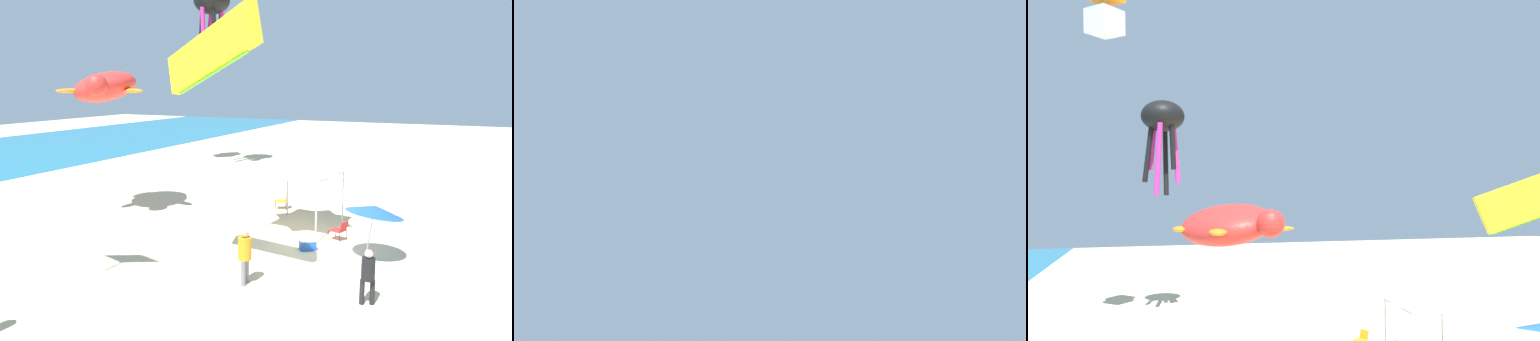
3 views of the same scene
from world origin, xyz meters
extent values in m
cylinder|color=#B7B7BC|center=(3.83, -0.31, 1.19)|extent=(0.07, 0.07, 2.38)
cylinder|color=#B7B7BC|center=(4.15, 2.42, 1.19)|extent=(0.07, 0.07, 2.38)
cube|color=silver|center=(2.58, 1.22, 2.43)|extent=(3.21, 3.14, 0.10)
pyramid|color=silver|center=(2.58, 1.22, 2.76)|extent=(3.14, 3.08, 0.57)
cube|color=orange|center=(5.19, 3.17, 0.40)|extent=(0.68, 0.68, 0.03)
cube|color=orange|center=(5.31, 2.91, 0.61)|extent=(0.51, 0.32, 0.41)
ellipsoid|color=black|center=(13.59, 11.83, 11.85)|extent=(2.53, 2.53, 1.85)
cylinder|color=black|center=(12.99, 11.28, 9.99)|extent=(0.49, 0.48, 2.71)
cylinder|color=#E02D9E|center=(13.77, 11.03, 9.62)|extent=(0.37, 0.63, 3.44)
cylinder|color=black|center=(14.37, 11.59, 9.25)|extent=(0.69, 0.42, 4.19)
cylinder|color=#E02D9E|center=(14.19, 12.39, 9.99)|extent=(0.49, 0.48, 2.71)
cylinder|color=black|center=(13.41, 12.63, 9.62)|extent=(0.37, 0.63, 3.44)
cylinder|color=#E02D9E|center=(12.81, 12.07, 9.25)|extent=(0.69, 0.42, 4.19)
cube|color=white|center=(10.48, 14.97, 16.08)|extent=(2.07, 2.07, 1.34)
ellipsoid|color=red|center=(0.92, 10.19, 6.03)|extent=(4.71, 4.54, 1.91)
sphere|color=red|center=(-0.77, 9.10, 6.13)|extent=(0.91, 0.91, 0.91)
ellipsoid|color=orange|center=(0.79, 8.54, 5.88)|extent=(0.95, 1.52, 0.20)
ellipsoid|color=orange|center=(-0.64, 10.75, 5.88)|extent=(1.47, 0.74, 0.20)
ellipsoid|color=orange|center=(2.49, 10.00, 5.88)|extent=(0.95, 1.52, 0.20)
ellipsoid|color=orange|center=(1.39, 11.70, 5.88)|extent=(1.47, 0.74, 0.20)
camera|label=1|loc=(-15.88, -5.24, 6.18)|focal=32.74mm
camera|label=2|loc=(-7.93, 18.70, 5.62)|focal=39.62mm
camera|label=3|loc=(-15.59, 13.11, 6.86)|focal=33.85mm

